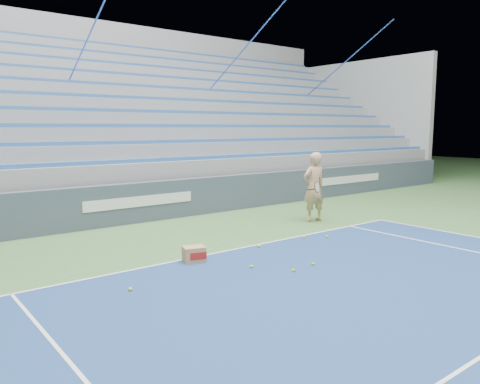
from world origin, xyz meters
TOP-DOWN VIEW (x-y plane):
  - sponsor_barrier at (0.00, 15.88)m, footprint 30.00×0.32m
  - bleachers at (0.00, 21.60)m, footprint 31.00×9.15m
  - tennis_player at (3.89, 12.99)m, footprint 0.98×0.89m
  - ball_box at (-0.90, 11.65)m, footprint 0.48×0.42m
  - tennis_ball_0 at (2.66, 11.39)m, footprint 0.07×0.07m
  - tennis_ball_1 at (0.74, 10.05)m, footprint 0.07×0.07m
  - tennis_ball_2 at (0.80, 11.69)m, footprint 0.07×0.07m
  - tennis_ball_3 at (2.18, 11.68)m, footprint 0.07×0.07m
  - tennis_ball_4 at (0.17, 9.99)m, footprint 0.07×0.07m
  - tennis_ball_5 at (-2.59, 10.88)m, footprint 0.07×0.07m
  - tennis_ball_6 at (-0.28, 10.63)m, footprint 0.07×0.07m

SIDE VIEW (x-z plane):
  - tennis_ball_0 at x=2.66m, z-range 0.00..0.07m
  - tennis_ball_1 at x=0.74m, z-range 0.00..0.07m
  - tennis_ball_2 at x=0.80m, z-range 0.00..0.07m
  - tennis_ball_3 at x=2.18m, z-range 0.00..0.07m
  - tennis_ball_4 at x=0.17m, z-range 0.00..0.07m
  - tennis_ball_5 at x=-2.59m, z-range 0.00..0.07m
  - tennis_ball_6 at x=-0.28m, z-range 0.00..0.07m
  - ball_box at x=-0.90m, z-range 0.00..0.31m
  - sponsor_barrier at x=0.00m, z-range 0.00..1.10m
  - tennis_player at x=3.89m, z-range 0.00..1.92m
  - bleachers at x=0.00m, z-range -1.29..6.01m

